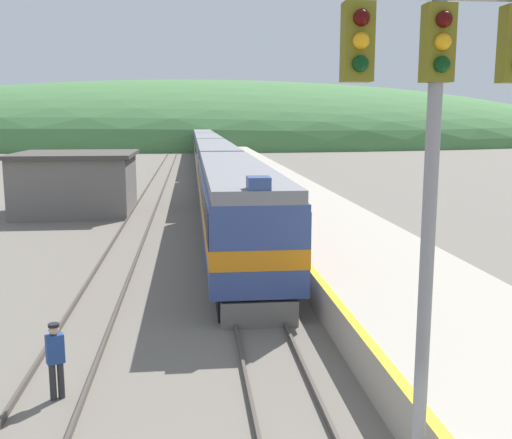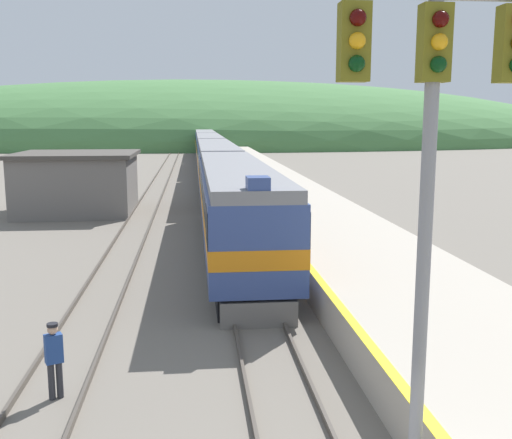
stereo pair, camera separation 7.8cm
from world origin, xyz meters
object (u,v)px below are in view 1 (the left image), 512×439
Objects in this scene: track_worker at (55,357)px; carriage_fifth at (201,138)px; express_train_lead_car at (235,206)px; carriage_third at (208,151)px; carriage_fourth at (203,143)px; carriage_second at (215,166)px; signal_mast_main at (434,128)px.

carriage_fifth is at bearing 87.30° from track_worker.
track_worker is at bearing -109.91° from express_train_lead_car.
carriage_third reaches higher than track_worker.
carriage_fourth is 1.00× the size of carriage_fifth.
carriage_fourth is (0.00, 66.42, -0.01)m from express_train_lead_car.
carriage_third is at bearing 85.19° from track_worker.
carriage_fifth is 102.26m from track_worker.
carriage_second and carriage_fifth have the same top height.
carriage_fourth is at bearing 90.00° from carriage_second.
carriage_second is 22.40m from carriage_third.
carriage_fifth is at bearing 90.77° from signal_mast_main.
carriage_fourth is at bearing -90.00° from carriage_fifth.
track_worker is (-6.26, 4.48, -4.88)m from signal_mast_main.
carriage_fourth is 12.74× the size of track_worker.
carriage_fifth is at bearing 90.00° from carriage_third.
carriage_second is 1.00× the size of carriage_fourth.
carriage_third is 57.55m from track_worker.
carriage_third is at bearing 90.00° from express_train_lead_car.
track_worker is at bearing -94.81° from carriage_third.
carriage_second is 67.21m from carriage_fifth.
express_train_lead_car is 0.91× the size of carriage_second.
signal_mast_main reaches higher than express_train_lead_car.
signal_mast_main is at bearing -88.67° from carriage_third.
express_train_lead_car is 88.82m from carriage_fifth.
signal_mast_main reaches higher than carriage_fifth.
carriage_second is 44.80m from carriage_fourth.
carriage_fourth is (0.00, 44.80, 0.00)m from carriage_second.
carriage_second is (0.00, 21.61, -0.01)m from express_train_lead_car.
express_train_lead_car is at bearing 70.09° from track_worker.
express_train_lead_car is 44.02m from carriage_third.
carriage_third is at bearing 91.33° from signal_mast_main.
carriage_second is 12.74× the size of track_worker.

